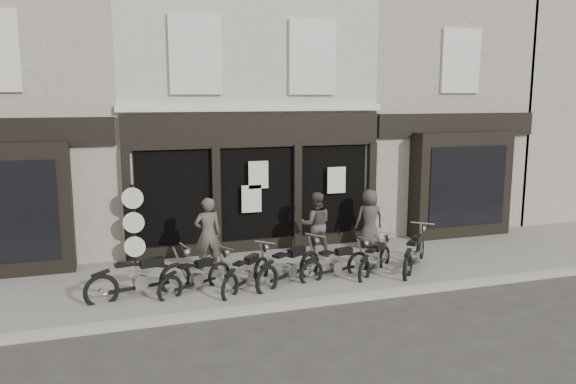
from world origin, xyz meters
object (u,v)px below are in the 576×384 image
object	(u,v)px
motorcycle_1	(197,279)
man_left	(208,234)
motorcycle_3	(290,269)
motorcycle_0	(141,281)
motorcycle_2	(247,276)
motorcycle_4	(336,266)
motorcycle_5	(375,262)
motorcycle_6	(414,256)
man_centre	(316,224)
advert_sign_post	(134,229)
man_right	(370,219)

from	to	relation	value
motorcycle_1	man_left	bearing A→B (deg)	41.26
motorcycle_3	motorcycle_0	bearing A→B (deg)	145.83
motorcycle_0	motorcycle_2	world-z (taller)	motorcycle_0
motorcycle_4	motorcycle_5	size ratio (longest dim) A/B	1.23
motorcycle_2	motorcycle_6	world-z (taller)	motorcycle_6
motorcycle_0	motorcycle_3	xyz separation A→B (m)	(3.32, -0.13, -0.02)
motorcycle_6	man_left	distance (m)	5.14
man_left	motorcycle_3	bearing A→B (deg)	134.87
motorcycle_1	motorcycle_6	world-z (taller)	motorcycle_6
man_left	motorcycle_2	bearing A→B (deg)	108.96
man_centre	advert_sign_post	bearing A→B (deg)	7.19
motorcycle_6	motorcycle_1	bearing A→B (deg)	130.74
man_centre	motorcycle_6	bearing A→B (deg)	149.81
motorcycle_1	motorcycle_3	world-z (taller)	motorcycle_3
man_left	man_centre	bearing A→B (deg)	-174.90
man_right	motorcycle_6	bearing A→B (deg)	97.04
motorcycle_6	man_centre	xyz separation A→B (m)	(-1.91, 1.85, 0.55)
motorcycle_1	man_left	distance (m)	1.64
motorcycle_1	man_right	bearing A→B (deg)	-6.96
motorcycle_4	motorcycle_5	world-z (taller)	motorcycle_4
motorcycle_2	motorcycle_4	distance (m)	2.20
motorcycle_0	motorcycle_5	distance (m)	5.53
motorcycle_6	man_left	bearing A→B (deg)	114.56
motorcycle_4	man_centre	bearing A→B (deg)	71.35
motorcycle_1	man_left	world-z (taller)	man_left
motorcycle_4	motorcycle_5	distance (m)	1.04
motorcycle_4	advert_sign_post	xyz separation A→B (m)	(-4.49, 2.38, 0.69)
motorcycle_0	motorcycle_4	size ratio (longest dim) A/B	1.17
motorcycle_2	motorcycle_3	xyz separation A→B (m)	(1.03, 0.03, 0.04)
motorcycle_4	advert_sign_post	size ratio (longest dim) A/B	0.90
motorcycle_1	motorcycle_4	xyz separation A→B (m)	(3.30, -0.07, 0.01)
motorcycle_3	motorcycle_2	bearing A→B (deg)	149.77
motorcycle_2	motorcycle_5	size ratio (longest dim) A/B	1.01
motorcycle_1	motorcycle_4	distance (m)	3.30
motorcycle_2	motorcycle_5	distance (m)	3.24
motorcycle_1	motorcycle_2	world-z (taller)	motorcycle_2
man_left	man_right	distance (m)	4.75
motorcycle_3	motorcycle_5	distance (m)	2.22
advert_sign_post	motorcycle_5	bearing A→B (deg)	-11.67
motorcycle_3	motorcycle_5	bearing A→B (deg)	-29.83
motorcycle_4	man_right	bearing A→B (deg)	35.03
motorcycle_0	motorcycle_2	size ratio (longest dim) A/B	1.43
motorcycle_6	man_right	distance (m)	2.23
motorcycle_2	motorcycle_3	distance (m)	1.03
man_right	advert_sign_post	bearing A→B (deg)	0.31
motorcycle_3	motorcycle_5	world-z (taller)	motorcycle_3
motorcycle_0	motorcycle_3	bearing A→B (deg)	-14.29
motorcycle_6	advert_sign_post	size ratio (longest dim) A/B	0.85
motorcycle_4	motorcycle_6	world-z (taller)	motorcycle_6
motorcycle_2	man_right	xyz separation A→B (m)	(4.12, 2.22, 0.57)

